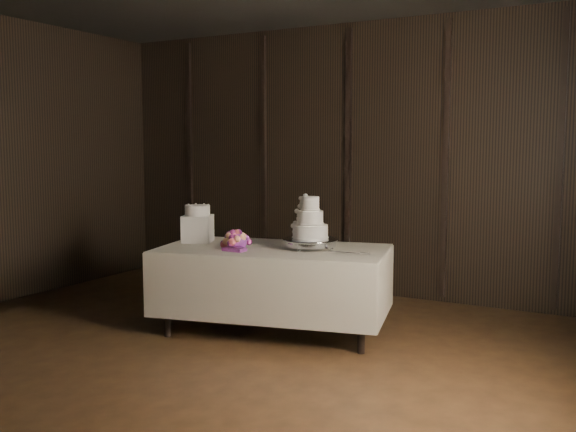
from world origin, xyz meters
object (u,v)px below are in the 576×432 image
at_px(display_table, 273,286).
at_px(box_pedestal, 198,229).
at_px(small_cake, 197,210).
at_px(cake_stand, 310,244).
at_px(wedding_cake, 307,222).
at_px(bouquet, 237,241).

relative_size(display_table, box_pedestal, 8.36).
distance_m(box_pedestal, small_cake, 0.17).
relative_size(cake_stand, small_cake, 2.08).
relative_size(cake_stand, wedding_cake, 1.32).
xyz_separation_m(display_table, wedding_cake, (0.29, 0.09, 0.58)).
height_order(bouquet, box_pedestal, box_pedestal).
distance_m(cake_stand, small_cake, 1.14).
bearing_deg(cake_stand, box_pedestal, -172.88).
bearing_deg(cake_stand, small_cake, -172.88).
bearing_deg(small_cake, box_pedestal, 0.00).
bearing_deg(bouquet, small_cake, 163.61).
xyz_separation_m(cake_stand, bouquet, (-0.56, -0.30, 0.02)).
bearing_deg(cake_stand, bouquet, -152.23).
relative_size(bouquet, box_pedestal, 1.55).
bearing_deg(bouquet, cake_stand, 27.77).
xyz_separation_m(cake_stand, wedding_cake, (-0.03, -0.02, 0.19)).
height_order(box_pedestal, small_cake, small_cake).
height_order(bouquet, small_cake, small_cake).
xyz_separation_m(cake_stand, box_pedestal, (-1.11, -0.14, 0.08)).
height_order(cake_stand, box_pedestal, box_pedestal).
relative_size(cake_stand, bouquet, 1.20).
bearing_deg(wedding_cake, display_table, -148.97).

